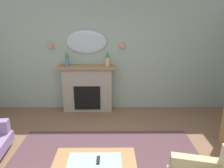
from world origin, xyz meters
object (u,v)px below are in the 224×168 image
at_px(fireplace, 88,89).
at_px(wall_sconce_left, 50,44).
at_px(mantel_vase_centre, 67,58).
at_px(coffee_table, 95,165).
at_px(wall_sconce_right, 122,44).
at_px(tv_remote, 98,160).
at_px(wall_mirror, 86,42).
at_px(mantel_vase_right, 107,58).

relative_size(fireplace, wall_sconce_left, 9.71).
bearing_deg(mantel_vase_centre, coffee_table, -72.44).
height_order(wall_sconce_right, coffee_table, wall_sconce_right).
relative_size(wall_sconce_left, tv_remote, 0.88).
distance_m(mantel_vase_centre, tv_remote, 2.84).
bearing_deg(mantel_vase_centre, fireplace, 3.60).
distance_m(fireplace, coffee_table, 2.62).
bearing_deg(coffee_table, tv_remote, 2.73).
bearing_deg(fireplace, wall_mirror, 90.00).
bearing_deg(wall_mirror, fireplace, -90.00).
distance_m(wall_sconce_right, coffee_table, 3.01).
xyz_separation_m(wall_sconce_left, tv_remote, (1.26, -2.68, -1.21)).
bearing_deg(tv_remote, mantel_vase_right, 87.96).
height_order(fireplace, wall_sconce_right, wall_sconce_right).
xyz_separation_m(fireplace, tv_remote, (0.41, -2.58, -0.12)).
bearing_deg(mantel_vase_centre, wall_sconce_right, 5.27).
distance_m(fireplace, tv_remote, 2.62).
height_order(fireplace, wall_sconce_left, wall_sconce_left).
bearing_deg(fireplace, wall_sconce_right, 6.16).
bearing_deg(mantel_vase_right, mantel_vase_centre, 180.00).
height_order(mantel_vase_right, wall_sconce_left, wall_sconce_left).
bearing_deg(mantel_vase_right, wall_sconce_left, 174.92).
bearing_deg(mantel_vase_right, tv_remote, -92.04).
height_order(wall_mirror, wall_sconce_left, wall_mirror).
xyz_separation_m(mantel_vase_right, wall_sconce_left, (-1.35, 0.12, 0.30)).
xyz_separation_m(fireplace, mantel_vase_right, (0.50, -0.03, 0.78)).
relative_size(fireplace, tv_remote, 8.50).
xyz_separation_m(mantel_vase_centre, wall_sconce_right, (1.30, 0.12, 0.31)).
distance_m(mantel_vase_right, wall_sconce_right, 0.48).
xyz_separation_m(wall_sconce_right, tv_remote, (-0.44, -2.68, -1.21)).
height_order(wall_mirror, tv_remote, wall_mirror).
xyz_separation_m(mantel_vase_centre, coffee_table, (0.81, -2.56, -0.96)).
relative_size(mantel_vase_right, wall_mirror, 0.38).
distance_m(mantel_vase_centre, coffee_table, 2.85).
xyz_separation_m(wall_mirror, wall_sconce_left, (-0.85, -0.05, -0.05)).
relative_size(mantel_vase_centre, tv_remote, 2.22).
relative_size(mantel_vase_right, tv_remote, 2.26).
distance_m(mantel_vase_centre, wall_mirror, 0.60).
bearing_deg(fireplace, mantel_vase_right, -3.24).
height_order(mantel_vase_centre, wall_sconce_right, wall_sconce_right).
bearing_deg(tv_remote, fireplace, 98.99).
bearing_deg(mantel_vase_right, coffee_table, -93.13).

